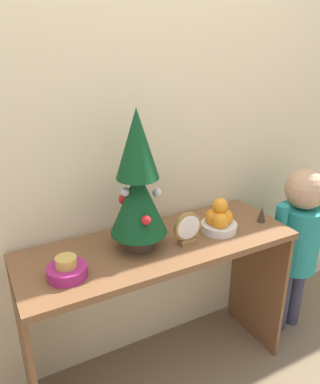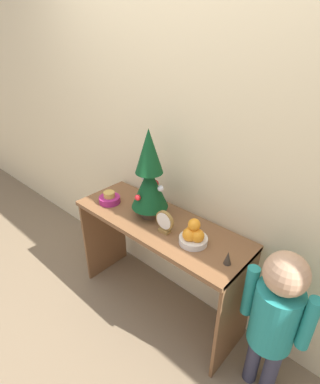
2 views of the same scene
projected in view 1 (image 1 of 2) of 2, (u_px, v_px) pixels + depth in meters
back_wall at (131, 117)px, 1.65m from camera, size 7.00×0.05×2.50m
console_table at (159, 276)px, 1.68m from camera, size 1.22×0.44×0.75m
mini_tree at (138, 184)px, 1.48m from camera, size 0.24×0.24×0.59m
fruit_bowl at (219, 220)px, 1.70m from camera, size 0.17×0.17×0.16m
singing_bowl at (67, 270)px, 1.38m from camera, size 0.15×0.15×0.08m
desk_clock at (187, 229)px, 1.59m from camera, size 0.13×0.04×0.15m
figurine at (262, 214)px, 1.79m from camera, size 0.04×0.04×0.08m
child_figure at (299, 234)px, 2.00m from camera, size 0.36×0.23×0.97m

